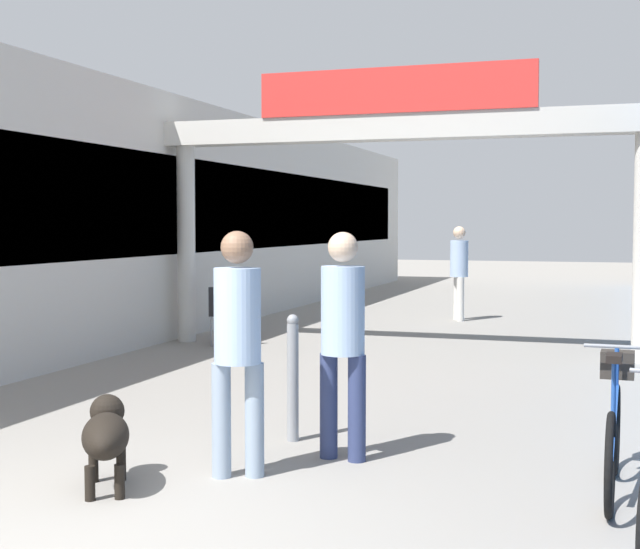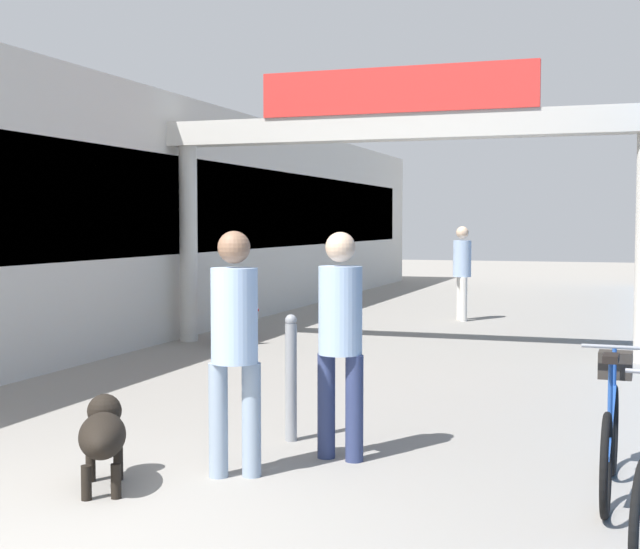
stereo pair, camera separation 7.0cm
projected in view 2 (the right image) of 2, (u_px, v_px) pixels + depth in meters
storefront_left at (163, 218)px, 16.63m from camera, size 3.00×26.00×3.87m
arcade_sign_gateway at (398, 152)px, 12.68m from camera, size 7.40×0.47×4.03m
pedestrian_with_dog at (234, 336)px, 6.43m from camera, size 0.44×0.44×1.79m
pedestrian_companion at (340, 329)px, 6.90m from camera, size 0.39×0.38×1.78m
pedestrian_carrying_crate at (462, 266)px, 16.82m from camera, size 0.45×0.45×1.78m
dog_on_leash at (103, 433)px, 6.22m from camera, size 0.65×0.85×0.61m
bicycle_blue_second at (611, 428)px, 6.13m from camera, size 0.46×1.69×0.98m
bollard_post_metal at (291, 377)px, 7.53m from camera, size 0.10×0.10×1.08m
cafe_chair_black_nearer at (225, 310)px, 13.40m from camera, size 0.48×0.48×0.89m
cafe_chair_red_farther at (239, 305)px, 14.19m from camera, size 0.56×0.56×0.89m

